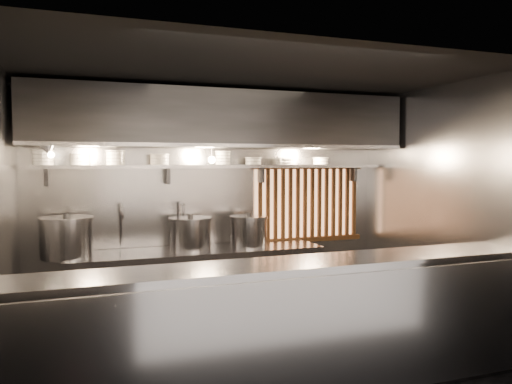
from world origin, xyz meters
TOP-DOWN VIEW (x-y plane):
  - floor at (0.00, 0.00)m, footprint 4.50×4.50m
  - ceiling at (0.00, 0.00)m, footprint 4.50×4.50m
  - wall_back at (0.00, 1.50)m, footprint 4.50×0.00m
  - wall_right at (2.25, 0.00)m, footprint 0.00×3.00m
  - serving_counter at (0.00, -0.96)m, footprint 4.50×0.56m
  - cooking_bench at (-0.30, 1.13)m, footprint 3.00×0.70m
  - bowl_shelf at (0.00, 1.32)m, footprint 4.40×0.34m
  - exhaust_hood at (0.00, 1.10)m, footprint 4.40×0.81m
  - wood_screen at (1.30, 1.45)m, footprint 1.56×0.09m
  - faucet_left at (-1.15, 1.37)m, footprint 0.04×0.30m
  - faucet_right at (-0.45, 1.37)m, footprint 0.04×0.30m
  - heat_lamp at (-1.90, 0.85)m, footprint 0.25×0.35m
  - pendant_bulb at (-0.10, 1.20)m, footprint 0.09×0.09m
  - stock_pot_left at (-1.75, 1.13)m, footprint 0.76×0.76m
  - stock_pot_mid at (-0.38, 1.17)m, footprint 0.51×0.51m
  - stock_pot_right at (0.33, 1.10)m, footprint 0.58×0.58m
  - bowl_stack_0 at (-1.97, 1.32)m, footprint 0.24×0.24m
  - bowl_stack_1 at (-1.59, 1.32)m, footprint 0.23×0.23m
  - bowl_stack_2 at (-1.21, 1.32)m, footprint 0.22×0.22m
  - bowl_stack_3 at (-0.71, 1.32)m, footprint 0.23×0.23m
  - bowl_stack_4 at (0.07, 1.32)m, footprint 0.20×0.20m
  - bowl_stack_5 at (0.47, 1.32)m, footprint 0.21×0.21m
  - bowl_stack_6 at (0.91, 1.32)m, footprint 0.24×0.24m
  - bowl_stack_7 at (1.42, 1.32)m, footprint 0.22×0.22m

SIDE VIEW (x-z plane):
  - floor at x=0.00m, z-range 0.00..0.00m
  - cooking_bench at x=-0.30m, z-range 0.00..0.90m
  - serving_counter at x=0.00m, z-range 0.00..1.13m
  - stock_pot_mid at x=-0.38m, z-range 0.88..1.30m
  - stock_pot_right at x=0.33m, z-range 0.88..1.30m
  - stock_pot_left at x=-1.75m, z-range 0.88..1.36m
  - faucet_left at x=-1.15m, z-range 1.06..1.56m
  - faucet_right at x=-0.45m, z-range 1.06..1.56m
  - wood_screen at x=1.30m, z-range 0.86..1.90m
  - wall_back at x=0.00m, z-range -0.85..3.65m
  - wall_right at x=2.25m, z-range -0.10..2.90m
  - bowl_shelf at x=0.00m, z-range 1.86..1.90m
  - bowl_stack_6 at x=0.91m, z-range 1.90..1.99m
  - bowl_stack_7 at x=1.42m, z-range 1.90..1.99m
  - bowl_stack_5 at x=0.47m, z-range 1.90..1.99m
  - pendant_bulb at x=-0.10m, z-range 1.87..2.05m
  - bowl_stack_3 at x=-0.71m, z-range 1.90..2.03m
  - bowl_stack_1 at x=-1.59m, z-range 1.90..2.03m
  - bowl_stack_0 at x=-1.97m, z-range 1.90..2.07m
  - bowl_stack_2 at x=-1.21m, z-range 1.90..2.07m
  - bowl_stack_4 at x=0.07m, z-range 1.90..2.07m
  - heat_lamp at x=-1.90m, z-range 1.97..2.17m
  - exhaust_hood at x=0.00m, z-range 2.10..2.75m
  - ceiling at x=0.00m, z-range 2.80..2.80m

